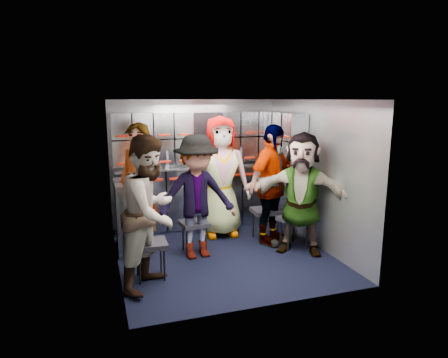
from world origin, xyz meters
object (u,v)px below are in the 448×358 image
object	(u,v)px
jump_seat_near_right	(294,220)
attendant_arc_d	(271,185)
jump_seat_mid_right	(266,212)
attendant_arc_a	(151,212)
attendant_standing	(140,189)
attendant_arc_e	(301,193)
jump_seat_near_left	(150,246)
jump_seat_center	(217,210)
attendant_arc_c	(220,177)
jump_seat_mid_left	(194,225)
attendant_arc_b	(197,197)

from	to	relation	value
jump_seat_near_right	attendant_arc_d	size ratio (longest dim) A/B	0.29
jump_seat_mid_right	attendant_arc_a	distance (m)	2.17
attendant_arc_d	attendant_arc_a	bearing A→B (deg)	171.64
attendant_standing	attendant_arc_e	bearing A→B (deg)	24.47
jump_seat_near_left	attendant_arc_a	size ratio (longest dim) A/B	0.26
jump_seat_near_left	attendant_standing	bearing A→B (deg)	90.00
jump_seat_near_right	jump_seat_center	bearing A→B (deg)	128.61
attendant_arc_e	jump_seat_center	bearing A→B (deg)	160.13
jump_seat_center	attendant_arc_c	xyz separation A→B (m)	(0.00, -0.18, 0.58)
jump_seat_near_right	attendant_standing	world-z (taller)	attendant_standing
attendant_arc_d	attendant_arc_e	size ratio (longest dim) A/B	1.05
jump_seat_center	attendant_arc_a	bearing A→B (deg)	-128.28
jump_seat_mid_left	attendant_arc_a	world-z (taller)	attendant_arc_a
jump_seat_near_right	attendant_arc_a	bearing A→B (deg)	-164.88
attendant_arc_c	attendant_arc_a	bearing A→B (deg)	-128.23
attendant_arc_b	jump_seat_mid_right	bearing A→B (deg)	13.18
jump_seat_near_left	attendant_arc_c	size ratio (longest dim) A/B	0.25
jump_seat_mid_left	attendant_arc_e	bearing A→B (deg)	-18.11
attendant_arc_c	attendant_arc_d	size ratio (longest dim) A/B	1.06
jump_seat_center	attendant_arc_a	xyz separation A→B (m)	(-1.27, -1.61, 0.51)
jump_seat_mid_left	attendant_arc_b	distance (m)	0.48
jump_seat_mid_right	attendant_arc_c	world-z (taller)	attendant_arc_c
jump_seat_center	attendant_arc_d	world-z (taller)	attendant_arc_d
jump_seat_mid_right	attendant_arc_a	xyz separation A→B (m)	(-1.86, -1.02, 0.45)
attendant_arc_c	jump_seat_mid_left	bearing A→B (deg)	-130.89
jump_seat_near_left	attendant_arc_a	xyz separation A→B (m)	(0.00, -0.18, 0.46)
jump_seat_mid_left	jump_seat_center	world-z (taller)	jump_seat_mid_left
jump_seat_mid_left	attendant_standing	xyz separation A→B (m)	(-0.70, 0.25, 0.51)
jump_seat_mid_left	attendant_arc_d	bearing A→B (deg)	-0.22
jump_seat_near_right	attendant_arc_b	size ratio (longest dim) A/B	0.31
jump_seat_center	attendant_arc_e	world-z (taller)	attendant_arc_e
jump_seat_near_left	jump_seat_center	xyz separation A→B (m)	(1.27, 1.43, -0.05)
jump_seat_mid_left	attendant_standing	distance (m)	0.90
jump_seat_mid_left	attendant_arc_d	xyz separation A→B (m)	(1.16, -0.00, 0.49)
jump_seat_mid_left	attendant_arc_b	size ratio (longest dim) A/B	0.26
jump_seat_center	attendant_arc_d	xyz separation A→B (m)	(0.59, -0.77, 0.52)
jump_seat_near_left	jump_seat_mid_left	bearing A→B (deg)	43.52
attendant_arc_a	attendant_arc_b	world-z (taller)	attendant_arc_a
jump_seat_mid_right	attendant_arc_c	xyz separation A→B (m)	(-0.59, 0.41, 0.51)
attendant_arc_b	attendant_arc_c	xyz separation A→B (m)	(0.57, 0.76, 0.10)
jump_seat_mid_left	jump_seat_near_right	xyz separation A→B (m)	(1.40, -0.28, 0.02)
jump_seat_center	jump_seat_mid_left	bearing A→B (deg)	-126.70
attendant_standing	attendant_arc_d	size ratio (longest dim) A/B	1.02
attendant_arc_a	attendant_arc_c	bearing A→B (deg)	-4.63
attendant_arc_a	jump_seat_mid_right	bearing A→B (deg)	-24.22
attendant_arc_a	attendant_arc_e	distance (m)	2.14
attendant_arc_d	jump_seat_near_right	bearing A→B (deg)	-81.15
jump_seat_mid_right	attendant_arc_d	world-z (taller)	attendant_arc_d
jump_seat_near_left	attendant_arc_e	size ratio (longest dim) A/B	0.27
jump_seat_mid_left	attendant_arc_e	world-z (taller)	attendant_arc_e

